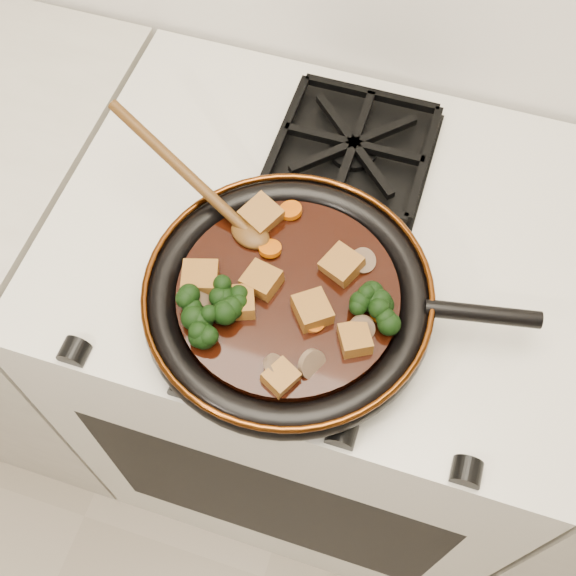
% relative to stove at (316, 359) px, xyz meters
% --- Properties ---
extents(stove, '(0.76, 0.60, 0.90)m').
position_rel_stove_xyz_m(stove, '(0.00, 0.00, 0.00)').
color(stove, beige).
rests_on(stove, ground).
extents(burner_grate_front, '(0.23, 0.23, 0.03)m').
position_rel_stove_xyz_m(burner_grate_front, '(0.00, -0.14, 0.46)').
color(burner_grate_front, black).
rests_on(burner_grate_front, stove).
extents(burner_grate_back, '(0.23, 0.23, 0.03)m').
position_rel_stove_xyz_m(burner_grate_back, '(0.00, 0.14, 0.46)').
color(burner_grate_back, black).
rests_on(burner_grate_back, stove).
extents(skillet, '(0.49, 0.37, 0.05)m').
position_rel_stove_xyz_m(skillet, '(-0.01, -0.14, 0.49)').
color(skillet, black).
rests_on(skillet, burner_grate_front).
extents(braising_sauce, '(0.28, 0.28, 0.02)m').
position_rel_stove_xyz_m(braising_sauce, '(-0.01, -0.14, 0.50)').
color(braising_sauce, black).
rests_on(braising_sauce, skillet).
extents(tofu_cube_0, '(0.05, 0.05, 0.03)m').
position_rel_stove_xyz_m(tofu_cube_0, '(-0.04, -0.14, 0.52)').
color(tofu_cube_0, brown).
rests_on(tofu_cube_0, braising_sauce).
extents(tofu_cube_1, '(0.05, 0.06, 0.03)m').
position_rel_stove_xyz_m(tofu_cube_1, '(-0.12, -0.16, 0.52)').
color(tofu_cube_1, brown).
rests_on(tofu_cube_1, braising_sauce).
extents(tofu_cube_2, '(0.06, 0.06, 0.03)m').
position_rel_stove_xyz_m(tofu_cube_2, '(-0.08, -0.05, 0.52)').
color(tofu_cube_2, brown).
rests_on(tofu_cube_2, braising_sauce).
extents(tofu_cube_3, '(0.05, 0.05, 0.02)m').
position_rel_stove_xyz_m(tofu_cube_3, '(0.09, -0.18, 0.52)').
color(tofu_cube_3, brown).
rests_on(tofu_cube_3, braising_sauce).
extents(tofu_cube_4, '(0.05, 0.05, 0.02)m').
position_rel_stove_xyz_m(tofu_cube_4, '(0.02, -0.26, 0.52)').
color(tofu_cube_4, brown).
rests_on(tofu_cube_4, braising_sauce).
extents(tofu_cube_5, '(0.05, 0.05, 0.03)m').
position_rel_stove_xyz_m(tofu_cube_5, '(-0.06, -0.18, 0.52)').
color(tofu_cube_5, brown).
rests_on(tofu_cube_5, braising_sauce).
extents(tofu_cube_6, '(0.06, 0.06, 0.03)m').
position_rel_stove_xyz_m(tofu_cube_6, '(0.03, -0.16, 0.52)').
color(tofu_cube_6, brown).
rests_on(tofu_cube_6, braising_sauce).
extents(tofu_cube_7, '(0.06, 0.06, 0.03)m').
position_rel_stove_xyz_m(tofu_cube_7, '(0.04, -0.09, 0.52)').
color(tofu_cube_7, brown).
rests_on(tofu_cube_7, braising_sauce).
extents(broccoli_floret_0, '(0.09, 0.09, 0.07)m').
position_rel_stove_xyz_m(broccoli_floret_0, '(-0.08, -0.24, 0.52)').
color(broccoli_floret_0, black).
rests_on(broccoli_floret_0, braising_sauce).
extents(broccoli_floret_1, '(0.07, 0.07, 0.06)m').
position_rel_stove_xyz_m(broccoli_floret_1, '(-0.07, -0.18, 0.52)').
color(broccoli_floret_1, black).
rests_on(broccoli_floret_1, braising_sauce).
extents(broccoli_floret_2, '(0.06, 0.06, 0.06)m').
position_rel_stove_xyz_m(broccoli_floret_2, '(-0.11, -0.21, 0.52)').
color(broccoli_floret_2, black).
rests_on(broccoli_floret_2, braising_sauce).
extents(broccoli_floret_3, '(0.08, 0.08, 0.07)m').
position_rel_stove_xyz_m(broccoli_floret_3, '(-0.08, -0.20, 0.52)').
color(broccoli_floret_3, black).
rests_on(broccoli_floret_3, braising_sauce).
extents(broccoli_floret_4, '(0.07, 0.07, 0.06)m').
position_rel_stove_xyz_m(broccoli_floret_4, '(0.11, -0.14, 0.52)').
color(broccoli_floret_4, black).
rests_on(broccoli_floret_4, braising_sauce).
extents(broccoli_floret_5, '(0.07, 0.07, 0.07)m').
position_rel_stove_xyz_m(broccoli_floret_5, '(0.09, -0.13, 0.52)').
color(broccoli_floret_5, black).
rests_on(broccoli_floret_5, braising_sauce).
extents(carrot_coin_0, '(0.03, 0.03, 0.01)m').
position_rel_stove_xyz_m(carrot_coin_0, '(-0.04, -0.03, 0.51)').
color(carrot_coin_0, '#B44B05').
rests_on(carrot_coin_0, braising_sauce).
extents(carrot_coin_1, '(0.03, 0.03, 0.02)m').
position_rel_stove_xyz_m(carrot_coin_1, '(-0.07, -0.05, 0.51)').
color(carrot_coin_1, '#B44B05').
rests_on(carrot_coin_1, braising_sauce).
extents(carrot_coin_2, '(0.03, 0.03, 0.02)m').
position_rel_stove_xyz_m(carrot_coin_2, '(0.03, -0.18, 0.51)').
color(carrot_coin_2, '#B44B05').
rests_on(carrot_coin_2, braising_sauce).
extents(carrot_coin_3, '(0.03, 0.03, 0.01)m').
position_rel_stove_xyz_m(carrot_coin_3, '(-0.05, -0.09, 0.51)').
color(carrot_coin_3, '#B44B05').
rests_on(carrot_coin_3, braising_sauce).
extents(carrot_coin_4, '(0.03, 0.03, 0.02)m').
position_rel_stove_xyz_m(carrot_coin_4, '(0.11, -0.14, 0.51)').
color(carrot_coin_4, '#B44B05').
rests_on(carrot_coin_4, braising_sauce).
extents(mushroom_slice_0, '(0.04, 0.04, 0.03)m').
position_rel_stove_xyz_m(mushroom_slice_0, '(0.01, -0.24, 0.52)').
color(mushroom_slice_0, brown).
rests_on(mushroom_slice_0, braising_sauce).
extents(mushroom_slice_1, '(0.04, 0.03, 0.03)m').
position_rel_stove_xyz_m(mushroom_slice_1, '(0.09, -0.17, 0.52)').
color(mushroom_slice_1, brown).
rests_on(mushroom_slice_1, braising_sauce).
extents(mushroom_slice_2, '(0.04, 0.04, 0.03)m').
position_rel_stove_xyz_m(mushroom_slice_2, '(-0.11, -0.18, 0.52)').
color(mushroom_slice_2, brown).
rests_on(mushroom_slice_2, braising_sauce).
extents(mushroom_slice_3, '(0.04, 0.04, 0.03)m').
position_rel_stove_xyz_m(mushroom_slice_3, '(0.05, -0.23, 0.52)').
color(mushroom_slice_3, brown).
rests_on(mushroom_slice_3, braising_sauce).
extents(mushroom_slice_4, '(0.05, 0.05, 0.02)m').
position_rel_stove_xyz_m(mushroom_slice_4, '(0.07, -0.08, 0.52)').
color(mushroom_slice_4, brown).
rests_on(mushroom_slice_4, braising_sauce).
extents(wooden_spoon, '(0.15, 0.09, 0.25)m').
position_rel_stove_xyz_m(wooden_spoon, '(-0.15, -0.05, 0.54)').
color(wooden_spoon, '#4B2D10').
rests_on(wooden_spoon, braising_sauce).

